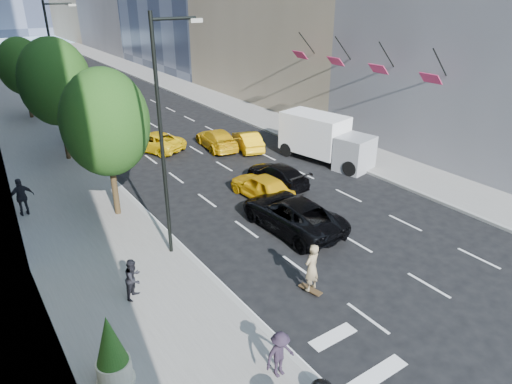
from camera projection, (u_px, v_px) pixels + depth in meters
ground at (340, 249)px, 20.76m from camera, size 160.00×160.00×0.00m
sidewalk_left at (14, 126)px, 38.62m from camera, size 6.00×120.00×0.15m
sidewalk_right at (210, 98)px, 48.41m from camera, size 4.00×120.00×0.15m
lamp_near at (165, 128)px, 18.10m from camera, size 2.13×0.22×10.00m
lamp_far at (57, 67)px, 31.62m from camera, size 2.13×0.22×10.00m
tree_near at (106, 123)px, 21.75m from camera, size 4.20×4.20×7.46m
tree_mid at (55, 82)px, 29.12m from camera, size 4.50×4.50×7.99m
tree_far at (21, 66)px, 39.17m from camera, size 3.90×3.90×6.92m
traffic_signal at (17, 59)px, 45.75m from camera, size 2.48×0.53×5.20m
facade_flags at (358, 62)px, 31.19m from camera, size 1.85×13.30×2.05m
skateboarder at (311, 271)px, 17.47m from camera, size 0.81×0.62×1.99m
black_sedan_lincoln at (292, 213)px, 22.24m from camera, size 2.89×5.93×1.62m
black_sedan_mercedes at (277, 174)px, 27.23m from camera, size 2.00×4.60×1.32m
taxi_a at (262, 186)px, 25.44m from camera, size 1.97×4.39×1.47m
taxi_b at (248, 141)px, 33.16m from camera, size 2.54×4.28×1.33m
taxi_c at (153, 141)px, 33.00m from camera, size 4.04×5.32×1.34m
taxi_d at (217, 139)px, 33.39m from camera, size 2.63×5.05×1.40m
city_bus at (90, 103)px, 38.62m from camera, size 7.00×13.83×3.76m
box_truck at (324, 139)px, 30.60m from camera, size 3.59×6.78×3.08m
pedestrian_a at (134, 279)px, 17.03m from camera, size 1.01×0.99×1.64m
pedestrian_b at (22, 197)px, 23.18m from camera, size 1.20×0.56×2.00m
pedestrian_c at (280, 355)px, 13.57m from camera, size 1.03×0.61×1.57m
planter_shrub at (111, 352)px, 13.15m from camera, size 1.02×1.02×2.45m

